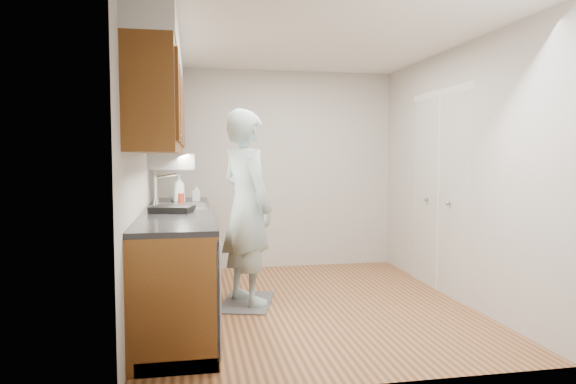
% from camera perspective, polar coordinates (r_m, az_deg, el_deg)
% --- Properties ---
extents(floor, '(3.50, 3.50, 0.00)m').
position_cam_1_polar(floor, '(5.03, 2.13, -12.42)').
color(floor, '#A4683E').
rests_on(floor, ground).
extents(ceiling, '(3.50, 3.50, 0.00)m').
position_cam_1_polar(ceiling, '(4.95, 2.20, 16.58)').
color(ceiling, white).
rests_on(ceiling, wall_left).
extents(wall_left, '(0.02, 3.50, 2.50)m').
position_cam_1_polar(wall_left, '(4.73, -15.86, 1.76)').
color(wall_left, '#B9B5AD').
rests_on(wall_left, floor).
extents(wall_right, '(0.02, 3.50, 2.50)m').
position_cam_1_polar(wall_right, '(5.37, 17.99, 1.96)').
color(wall_right, '#B9B5AD').
rests_on(wall_right, floor).
extents(wall_back, '(3.00, 0.02, 2.50)m').
position_cam_1_polar(wall_back, '(6.55, -1.23, 2.49)').
color(wall_back, '#B9B5AD').
rests_on(wall_back, floor).
extents(counter, '(0.64, 2.80, 1.30)m').
position_cam_1_polar(counter, '(4.80, -12.09, -7.31)').
color(counter, brown).
rests_on(counter, floor).
extents(upper_cabinets, '(0.47, 2.80, 1.21)m').
position_cam_1_polar(upper_cabinets, '(4.79, -13.93, 10.19)').
color(upper_cabinets, brown).
rests_on(upper_cabinets, wall_left).
extents(closet_door, '(0.02, 1.22, 2.05)m').
position_cam_1_polar(closet_door, '(5.64, 16.38, -0.21)').
color(closet_door, silver).
rests_on(closet_door, wall_right).
extents(floor_mat, '(0.63, 0.86, 0.01)m').
position_cam_1_polar(floor_mat, '(5.11, -4.56, -12.11)').
color(floor_mat, '#5E5E60').
rests_on(floor_mat, floor).
extents(person, '(0.78, 0.88, 2.10)m').
position_cam_1_polar(person, '(4.92, -4.63, -0.20)').
color(person, '#A0BFC3').
rests_on(person, floor_mat).
extents(soap_bottle_a, '(0.13, 0.13, 0.30)m').
position_cam_1_polar(soap_bottle_a, '(5.34, -11.98, 0.36)').
color(soap_bottle_a, white).
rests_on(soap_bottle_a, counter).
extents(soap_bottle_b, '(0.09, 0.09, 0.18)m').
position_cam_1_polar(soap_bottle_b, '(5.62, -10.16, -0.09)').
color(soap_bottle_b, white).
rests_on(soap_bottle_b, counter).
extents(soap_bottle_c, '(0.19, 0.19, 0.18)m').
position_cam_1_polar(soap_bottle_c, '(5.66, -12.41, -0.09)').
color(soap_bottle_c, white).
rests_on(soap_bottle_c, counter).
extents(soda_can, '(0.06, 0.06, 0.11)m').
position_cam_1_polar(soda_can, '(5.26, -11.79, -0.74)').
color(soda_can, red).
rests_on(soda_can, counter).
extents(dish_rack, '(0.40, 0.36, 0.05)m').
position_cam_1_polar(dish_rack, '(4.53, -12.73, -1.87)').
color(dish_rack, black).
rests_on(dish_rack, counter).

